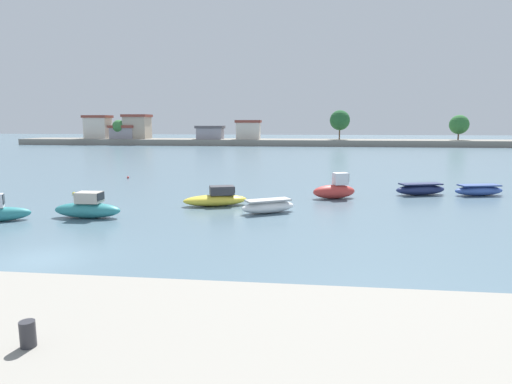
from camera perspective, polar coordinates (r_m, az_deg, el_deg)
ground_plane at (r=21.31m, az=-26.61°, el=-8.02°), size 400.00×400.00×0.00m
mooring_bollard at (r=9.43m, az=-27.84°, el=-16.20°), size 0.28×0.28×0.50m
moored_boat_1 at (r=30.50m, az=-30.68°, el=-2.28°), size 3.38×2.41×1.69m
moored_boat_2 at (r=29.18m, az=-21.26°, el=-1.98°), size 4.30×1.38×1.64m
moored_boat_3 at (r=31.29m, az=-5.23°, el=-0.87°), size 4.87×2.98×1.42m
moored_boat_4 at (r=28.69m, az=1.60°, el=-1.91°), size 3.87×2.90×0.91m
moored_boat_5 at (r=34.67m, az=10.35°, el=0.28°), size 3.72×2.45×2.03m
moored_boat_6 at (r=38.33m, az=20.82°, el=0.33°), size 4.49×2.51×0.97m
moored_boat_7 at (r=39.98m, az=27.27°, el=0.21°), size 4.33×2.26×0.90m
mooring_buoy_1 at (r=48.45m, az=-16.49°, el=1.86°), size 0.24×0.24×0.24m
mooring_buoy_3 at (r=38.87m, az=-22.85°, el=-0.18°), size 0.25×0.25×0.25m
distant_shoreline at (r=116.61m, az=-1.71°, el=7.23°), size 132.84×11.32×9.16m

